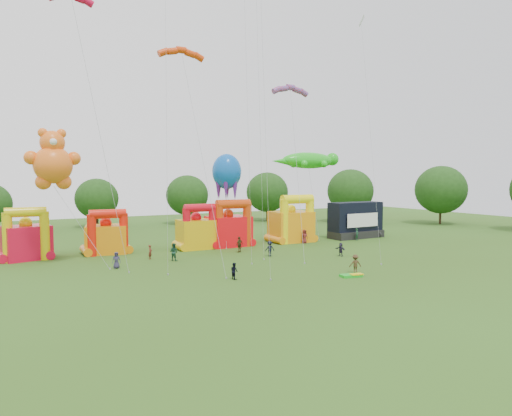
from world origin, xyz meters
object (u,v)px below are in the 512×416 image
octopus_kite (227,182)px  spectator_0 (116,260)px  bouncy_castle_2 (197,231)px  teddy_bear_kite (73,207)px  gecko_kite (310,175)px  stage_trailer (356,220)px  spectator_4 (239,244)px  bouncy_castle_0 (26,239)px

octopus_kite → spectator_0: 19.34m
bouncy_castle_2 → teddy_bear_kite: (-15.51, -5.21, 4.01)m
gecko_kite → spectator_0: (-30.98, -10.03, -8.79)m
stage_trailer → spectator_0: 37.63m
spectator_0 → spectator_4: bearing=20.1°
bouncy_castle_2 → stage_trailer: bearing=-3.4°
bouncy_castle_2 → teddy_bear_kite: bearing=-161.4°
octopus_kite → bouncy_castle_0: bearing=174.8°
bouncy_castle_2 → spectator_4: bouncy_castle_2 is taller
stage_trailer → gecko_kite: bearing=150.0°
gecko_kite → bouncy_castle_0: bearing=-179.8°
teddy_bear_kite → spectator_0: (3.72, -2.81, -5.42)m
bouncy_castle_0 → spectator_4: bouncy_castle_0 is taller
teddy_bear_kite → spectator_0: bearing=-37.1°
octopus_kite → spectator_0: bearing=-154.2°
bouncy_castle_0 → gecko_kite: size_ratio=0.46×
teddy_bear_kite → octopus_kite: 20.39m
gecko_kite → bouncy_castle_2: bearing=-174.0°
bouncy_castle_2 → spectator_0: (-11.79, -8.03, -1.41)m
teddy_bear_kite → gecko_kite: 35.60m
teddy_bear_kite → octopus_kite: size_ratio=1.16×
stage_trailer → spectator_4: stage_trailer is taller
octopus_kite → spectator_4: bearing=-96.1°
octopus_kite → spectator_4: 9.06m
bouncy_castle_0 → spectator_4: bearing=-16.7°
octopus_kite → spectator_4: (-0.51, -4.81, -7.66)m
stage_trailer → spectator_0: stage_trailer is taller
teddy_bear_kite → gecko_kite: bearing=11.7°
gecko_kite → spectator_0: size_ratio=7.73×
bouncy_castle_0 → gecko_kite: (38.88, 0.13, 7.35)m
bouncy_castle_2 → bouncy_castle_0: bearing=174.6°
teddy_bear_kite → stage_trailer: bearing=5.2°
stage_trailer → octopus_kite: 21.95m
stage_trailer → octopus_kite: size_ratio=0.71×
bouncy_castle_2 → teddy_bear_kite: size_ratio=0.41×
bouncy_castle_2 → stage_trailer: (25.22, -1.48, 0.39)m
gecko_kite → spectator_4: gecko_kite is taller
bouncy_castle_0 → spectator_4: 24.38m
stage_trailer → spectator_4: (-21.60, -3.65, -1.67)m
stage_trailer → spectator_0: (-37.01, -6.55, -1.80)m
bouncy_castle_2 → spectator_4: bearing=-54.7°
gecko_kite → octopus_kite: 15.26m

